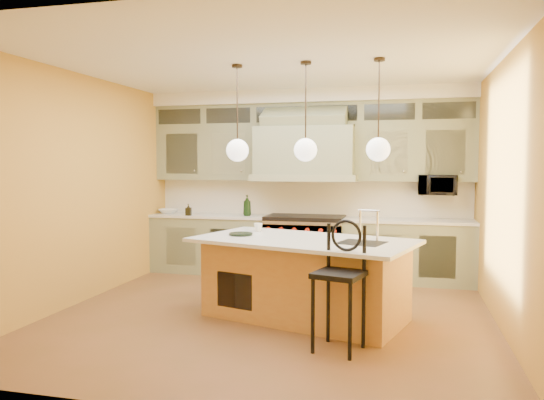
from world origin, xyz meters
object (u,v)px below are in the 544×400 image
(range, at_px, (305,246))
(kitchen_island, at_px, (305,277))
(counter_stool, at_px, (340,276))
(microwave, at_px, (437,185))

(range, distance_m, kitchen_island, 2.21)
(counter_stool, xyz_separation_m, microwave, (1.04, 3.20, 0.74))
(range, xyz_separation_m, kitchen_island, (0.40, -2.17, -0.01))
(range, relative_size, kitchen_island, 0.45)
(kitchen_island, bearing_deg, range, 116.86)
(range, height_order, microwave, microwave)
(kitchen_island, xyz_separation_m, microwave, (1.55, 2.27, 0.98))
(kitchen_island, xyz_separation_m, counter_stool, (0.50, -0.92, 0.23))
(range, height_order, kitchen_island, kitchen_island)
(counter_stool, relative_size, microwave, 2.27)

